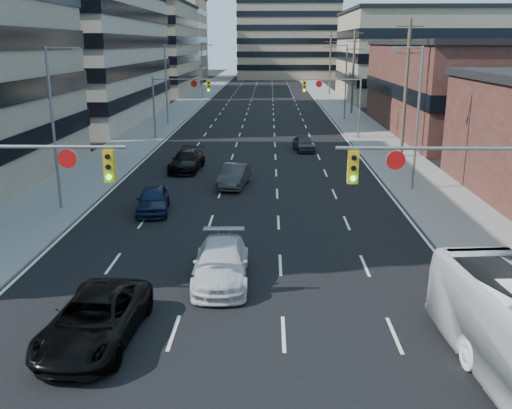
{
  "coord_description": "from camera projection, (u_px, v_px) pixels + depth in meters",
  "views": [
    {
      "loc": [
        1.31,
        -10.73,
        9.14
      ],
      "look_at": [
        0.72,
        13.75,
        2.2
      ],
      "focal_mm": 40.0,
      "sensor_mm": 36.0,
      "label": 1
    }
  ],
  "objects": [
    {
      "name": "office_left_far",
      "position": [
        136.0,
        49.0,
        107.4
      ],
      "size": [
        20.0,
        30.0,
        16.0
      ],
      "primitive_type": "cube",
      "color": "gray",
      "rests_on": "ground"
    },
    {
      "name": "streetlight_right_far",
      "position": [
        345.0,
        78.0,
        68.93
      ],
      "size": [
        2.03,
        0.22,
        9.0
      ],
      "color": "slate",
      "rests_on": "ground"
    },
    {
      "name": "signal_far_right",
      "position": [
        336.0,
        95.0,
        54.77
      ],
      "size": [
        6.09,
        0.33,
        6.0
      ],
      "color": "slate",
      "rests_on": "ground"
    },
    {
      "name": "streetlight_left_far",
      "position": [
        203.0,
        68.0,
        98.27
      ],
      "size": [
        2.03,
        0.22,
        9.0
      ],
      "color": "slate",
      "rests_on": "ground"
    },
    {
      "name": "black_pickup",
      "position": [
        95.0,
        320.0,
        17.91
      ],
      "size": [
        2.86,
        5.65,
        1.53
      ],
      "primitive_type": "imported",
      "rotation": [
        0.0,
        0.0,
        -0.06
      ],
      "color": "black",
      "rests_on": "ground"
    },
    {
      "name": "white_van",
      "position": [
        221.0,
        263.0,
        22.52
      ],
      "size": [
        2.28,
        5.27,
        1.51
      ],
      "primitive_type": "imported",
      "rotation": [
        0.0,
        0.0,
        0.03
      ],
      "color": "silver",
      "rests_on": "ground"
    },
    {
      "name": "sidewalk_left",
      "position": [
        217.0,
        82.0,
        138.12
      ],
      "size": [
        5.0,
        300.0,
        0.15
      ],
      "primitive_type": "cube",
      "color": "slate",
      "rests_on": "ground"
    },
    {
      "name": "streetlight_left_near",
      "position": [
        56.0,
        121.0,
        30.94
      ],
      "size": [
        2.03,
        0.22,
        9.0
      ],
      "color": "slate",
      "rests_on": "ground"
    },
    {
      "name": "utility_pole_distant",
      "position": [
        330.0,
        62.0,
        103.32
      ],
      "size": [
        2.2,
        0.28,
        11.0
      ],
      "color": "#4C3D2D",
      "rests_on": "ground"
    },
    {
      "name": "sedan_blue",
      "position": [
        153.0,
        199.0,
        31.86
      ],
      "size": [
        2.22,
        4.43,
        1.45
      ],
      "primitive_type": "imported",
      "rotation": [
        0.0,
        0.0,
        0.12
      ],
      "color": "black",
      "rests_on": "ground"
    },
    {
      "name": "streetlight_left_mid",
      "position": [
        167.0,
        81.0,
        64.61
      ],
      "size": [
        2.03,
        0.22,
        9.0
      ],
      "color": "slate",
      "rests_on": "ground"
    },
    {
      "name": "streetlight_right_near",
      "position": [
        416.0,
        112.0,
        35.27
      ],
      "size": [
        2.03,
        0.22,
        9.0
      ],
      "color": "slate",
      "rests_on": "ground"
    },
    {
      "name": "road_surface",
      "position": [
        265.0,
        82.0,
        137.88
      ],
      "size": [
        18.0,
        300.0,
        0.02
      ],
      "primitive_type": "cube",
      "color": "black",
      "rests_on": "ground"
    },
    {
      "name": "signal_near_left",
      "position": [
        14.0,
        189.0,
        19.53
      ],
      "size": [
        6.59,
        0.33,
        6.0
      ],
      "color": "slate",
      "rests_on": "ground"
    },
    {
      "name": "bg_block_right",
      "position": [
        399.0,
        57.0,
        135.5
      ],
      "size": [
        22.0,
        22.0,
        12.0
      ],
      "primitive_type": "cube",
      "color": "gray",
      "rests_on": "ground"
    },
    {
      "name": "bg_block_left",
      "position": [
        156.0,
        40.0,
        145.42
      ],
      "size": [
        24.0,
        24.0,
        20.0
      ],
      "primitive_type": "cube",
      "color": "#ADA089",
      "rests_on": "ground"
    },
    {
      "name": "utility_pole_midblock",
      "position": [
        353.0,
        70.0,
        74.46
      ],
      "size": [
        2.2,
        0.28,
        11.0
      ],
      "color": "#4C3D2D",
      "rests_on": "ground"
    },
    {
      "name": "office_right_far",
      "position": [
        412.0,
        57.0,
        94.99
      ],
      "size": [
        22.0,
        28.0,
        14.0
      ],
      "primitive_type": "cube",
      "color": "gray",
      "rests_on": "ground"
    },
    {
      "name": "sidewalk_right",
      "position": [
        312.0,
        82.0,
        137.59
      ],
      "size": [
        5.0,
        300.0,
        0.15
      ],
      "primitive_type": "cube",
      "color": "slate",
      "rests_on": "ground"
    },
    {
      "name": "storefront_right_mid",
      "position": [
        488.0,
        90.0,
        59.15
      ],
      "size": [
        20.0,
        30.0,
        9.0
      ],
      "primitive_type": "cube",
      "color": "#472119",
      "rests_on": "ground"
    },
    {
      "name": "signal_near_right",
      "position": [
        452.0,
        192.0,
        19.18
      ],
      "size": [
        6.59,
        0.33,
        6.0
      ],
      "color": "slate",
      "rests_on": "ground"
    },
    {
      "name": "signal_far_left",
      "position": [
        177.0,
        95.0,
        55.13
      ],
      "size": [
        6.09,
        0.33,
        6.0
      ],
      "color": "slate",
      "rests_on": "ground"
    },
    {
      "name": "sedan_grey_right",
      "position": [
        304.0,
        143.0,
        50.06
      ],
      "size": [
        2.03,
        4.04,
        1.32
      ],
      "primitive_type": "imported",
      "rotation": [
        0.0,
        0.0,
        0.13
      ],
      "color": "#343437",
      "rests_on": "ground"
    },
    {
      "name": "utility_pole_block",
      "position": [
        406.0,
        87.0,
        45.61
      ],
      "size": [
        2.2,
        0.28,
        11.0
      ],
      "color": "#4C3D2D",
      "rests_on": "ground"
    },
    {
      "name": "office_left_mid",
      "position": [
        31.0,
        1.0,
        67.36
      ],
      "size": [
        26.0,
        34.0,
        28.0
      ],
      "primitive_type": "cube",
      "color": "#ADA089",
      "rests_on": "ground"
    },
    {
      "name": "sedan_black_far",
      "position": [
        187.0,
        161.0,
        42.31
      ],
      "size": [
        2.44,
        5.24,
        1.48
      ],
      "primitive_type": "imported",
      "rotation": [
        0.0,
        0.0,
        -0.07
      ],
      "color": "black",
      "rests_on": "ground"
    },
    {
      "name": "sedan_grey_center",
      "position": [
        234.0,
        176.0,
        37.5
      ],
      "size": [
        2.13,
        4.58,
        1.45
      ],
      "primitive_type": "imported",
      "rotation": [
        0.0,
        0.0,
        -0.14
      ],
      "color": "#2B2B2D",
      "rests_on": "ground"
    }
  ]
}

